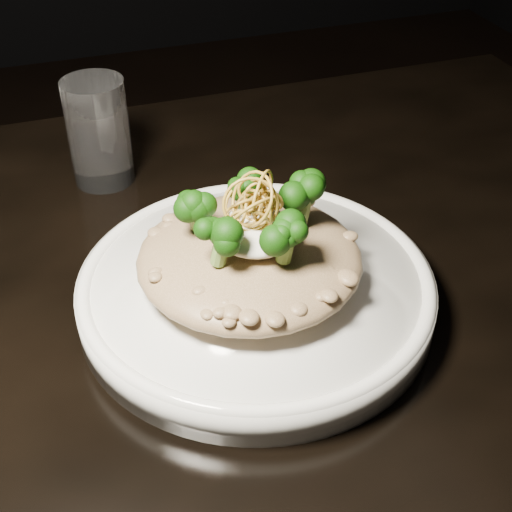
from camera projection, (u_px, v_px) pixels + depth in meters
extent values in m
cube|color=black|center=(223.00, 308.00, 0.65)|extent=(1.10, 0.80, 0.04)
cylinder|color=black|center=(435.00, 290.00, 1.25)|extent=(0.05, 0.05, 0.71)
cylinder|color=white|center=(256.00, 292.00, 0.62)|extent=(0.31, 0.31, 0.03)
ellipsoid|color=brown|center=(249.00, 258.00, 0.60)|extent=(0.19, 0.19, 0.04)
ellipsoid|color=white|center=(256.00, 232.00, 0.57)|extent=(0.07, 0.07, 0.02)
cylinder|color=white|center=(99.00, 132.00, 0.76)|extent=(0.07, 0.07, 0.12)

